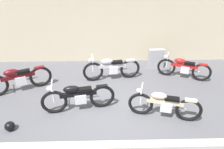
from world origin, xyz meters
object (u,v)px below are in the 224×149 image
(stone_marker, at_px, (156,59))
(motorcycle_silver, at_px, (111,68))
(motorcycle_cream, at_px, (164,104))
(motorcycle_red, at_px, (183,68))
(motorcycle_maroon, at_px, (18,79))
(motorcycle_black, at_px, (78,97))
(helmet, at_px, (10,126))

(stone_marker, relative_size, motorcycle_silver, 0.38)
(stone_marker, distance_m, motorcycle_cream, 3.20)
(motorcycle_red, distance_m, motorcycle_silver, 2.71)
(stone_marker, height_order, motorcycle_cream, motorcycle_cream)
(motorcycle_maroon, relative_size, motorcycle_black, 0.94)
(helmet, bearing_deg, stone_marker, 37.99)
(helmet, bearing_deg, motorcycle_cream, 5.91)
(motorcycle_silver, bearing_deg, motorcycle_black, 52.65)
(motorcycle_cream, distance_m, motorcycle_maroon, 4.80)
(motorcycle_red, height_order, motorcycle_black, motorcycle_black)
(motorcycle_maroon, bearing_deg, helmet, 77.03)
(motorcycle_cream, xyz_separation_m, motorcycle_silver, (-1.41, 2.23, 0.02))
(helmet, bearing_deg, motorcycle_red, 26.41)
(motorcycle_maroon, bearing_deg, stone_marker, 173.37)
(helmet, height_order, motorcycle_silver, motorcycle_silver)
(motorcycle_maroon, distance_m, motorcycle_silver, 3.23)
(motorcycle_silver, bearing_deg, stone_marker, -161.82)
(helmet, distance_m, motorcycle_black, 1.93)
(helmet, distance_m, motorcycle_maroon, 2.00)
(motorcycle_black, bearing_deg, helmet, 15.12)
(helmet, relative_size, motorcycle_cream, 0.13)
(motorcycle_black, bearing_deg, motorcycle_silver, -129.58)
(motorcycle_cream, bearing_deg, motorcycle_silver, -43.43)
(stone_marker, bearing_deg, helmet, -142.01)
(helmet, bearing_deg, motorcycle_maroon, 102.08)
(motorcycle_cream, height_order, motorcycle_black, motorcycle_black)
(motorcycle_cream, bearing_deg, motorcycle_black, 4.93)
(motorcycle_red, height_order, motorcycle_silver, motorcycle_silver)
(stone_marker, relative_size, motorcycle_maroon, 0.41)
(helmet, height_order, motorcycle_cream, motorcycle_cream)
(motorcycle_black, bearing_deg, motorcycle_red, -163.85)
(helmet, distance_m, motorcycle_red, 6.09)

